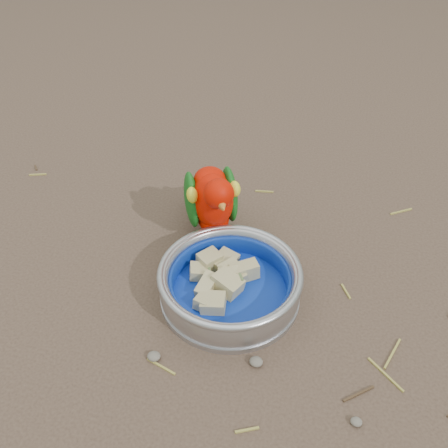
% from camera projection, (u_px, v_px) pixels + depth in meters
% --- Properties ---
extents(ground, '(60.00, 60.00, 0.00)m').
position_uv_depth(ground, '(172.00, 312.00, 0.79)').
color(ground, brown).
extents(food_bowl, '(0.22, 0.22, 0.02)m').
position_uv_depth(food_bowl, '(230.00, 294.00, 0.81)').
color(food_bowl, '#B2B2BA').
rests_on(food_bowl, ground).
extents(bowl_wall, '(0.22, 0.22, 0.04)m').
position_uv_depth(bowl_wall, '(230.00, 281.00, 0.79)').
color(bowl_wall, '#B2B2BA').
rests_on(bowl_wall, food_bowl).
extents(fruit_wedges, '(0.13, 0.13, 0.03)m').
position_uv_depth(fruit_wedges, '(230.00, 284.00, 0.79)').
color(fruit_wedges, tan).
rests_on(fruit_wedges, food_bowl).
extents(lory_parrot, '(0.18, 0.21, 0.16)m').
position_uv_depth(lory_parrot, '(213.00, 206.00, 0.87)').
color(lory_parrot, red).
rests_on(lory_parrot, ground).
extents(ground_debris, '(0.90, 0.80, 0.01)m').
position_uv_depth(ground_debris, '(197.00, 304.00, 0.80)').
color(ground_debris, '#A99B46').
rests_on(ground_debris, ground).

